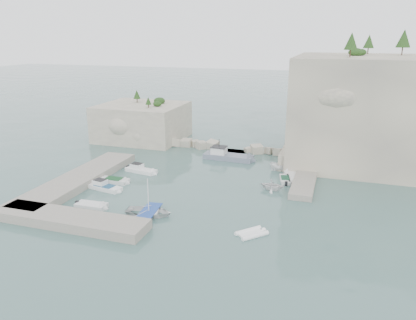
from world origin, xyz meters
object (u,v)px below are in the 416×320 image
(motorboat_c, at_px, (114,182))
(tender_east_a, at_px, (272,190))
(work_boat, at_px, (228,159))
(tender_east_b, at_px, (285,181))
(motorboat_e, at_px, (91,208))
(motorboat_a, at_px, (141,172))
(rowboat, at_px, (149,215))
(motorboat_d, at_px, (105,189))
(inflatable_dinghy, at_px, (251,235))
(tender_east_d, at_px, (283,171))
(tender_east_c, at_px, (292,179))

(motorboat_c, distance_m, tender_east_a, 22.35)
(work_boat, bearing_deg, tender_east_b, -34.55)
(motorboat_c, bearing_deg, motorboat_e, -76.88)
(motorboat_a, relative_size, rowboat, 1.03)
(motorboat_e, bearing_deg, work_boat, 64.68)
(motorboat_c, distance_m, work_boat, 20.25)
(motorboat_d, bearing_deg, work_boat, 67.37)
(motorboat_d, relative_size, motorboat_c, 1.16)
(inflatable_dinghy, bearing_deg, motorboat_d, 116.11)
(motorboat_d, height_order, rowboat, motorboat_d)
(motorboat_e, relative_size, motorboat_d, 0.75)
(motorboat_d, relative_size, rowboat, 1.02)
(work_boat, bearing_deg, motorboat_a, -133.65)
(motorboat_d, bearing_deg, motorboat_c, 106.09)
(motorboat_c, height_order, tender_east_b, same)
(inflatable_dinghy, bearing_deg, tender_east_a, 43.51)
(motorboat_d, distance_m, inflatable_dinghy, 22.81)
(motorboat_a, distance_m, motorboat_c, 5.49)
(inflatable_dinghy, distance_m, work_boat, 27.07)
(inflatable_dinghy, relative_size, tender_east_b, 0.92)
(motorboat_c, xyz_separation_m, inflatable_dinghy, (22.07, -9.52, 0.00))
(motorboat_d, relative_size, work_boat, 0.60)
(motorboat_e, height_order, motorboat_d, motorboat_d)
(motorboat_e, bearing_deg, inflatable_dinghy, -4.37)
(motorboat_e, relative_size, work_boat, 0.46)
(motorboat_a, xyz_separation_m, tender_east_d, (20.59, 7.41, 0.00))
(motorboat_e, bearing_deg, tender_east_c, 37.11)
(motorboat_a, relative_size, motorboat_c, 1.17)
(tender_east_d, relative_size, work_boat, 0.44)
(motorboat_e, relative_size, tender_east_c, 0.73)
(motorboat_a, bearing_deg, work_boat, 54.61)
(motorboat_a, height_order, motorboat_d, same)
(rowboat, relative_size, tender_east_a, 1.70)
(tender_east_b, xyz_separation_m, tender_east_c, (0.91, 1.33, 0.00))
(tender_east_a, xyz_separation_m, tender_east_b, (1.21, 3.91, 0.00))
(rowboat, bearing_deg, work_boat, -13.09)
(motorboat_c, height_order, inflatable_dinghy, motorboat_c)
(tender_east_d, bearing_deg, work_boat, 61.22)
(rowboat, height_order, tender_east_a, tender_east_a)
(tender_east_c, bearing_deg, tender_east_b, 129.85)
(motorboat_e, distance_m, tender_east_b, 26.90)
(motorboat_d, xyz_separation_m, inflatable_dinghy, (21.81, -6.68, 0.00))
(tender_east_d, bearing_deg, tender_east_a, 167.81)
(motorboat_e, height_order, tender_east_a, tender_east_a)
(work_boat, bearing_deg, inflatable_dinghy, -67.29)
(motorboat_e, xyz_separation_m, work_boat, (10.59, 24.51, 0.00))
(tender_east_d, bearing_deg, tender_east_b, -179.11)
(tender_east_b, bearing_deg, motorboat_c, 96.10)
(motorboat_d, distance_m, tender_east_b, 25.33)
(motorboat_d, xyz_separation_m, rowboat, (9.38, -5.58, 0.00))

